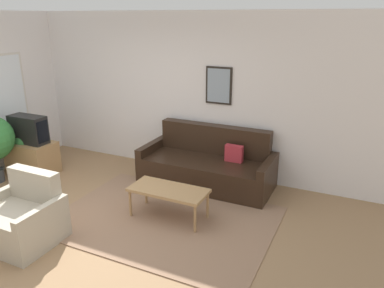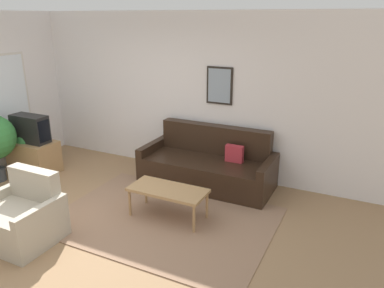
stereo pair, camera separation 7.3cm
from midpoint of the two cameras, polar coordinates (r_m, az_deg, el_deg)
ground_plane at (r=5.14m, az=-16.84°, el=-12.45°), size 16.00×16.00×0.00m
area_rug at (r=5.17m, az=-3.93°, el=-11.36°), size 2.88×2.06×0.01m
wall_back at (r=6.57m, az=-3.04°, el=7.86°), size 8.00×0.09×2.70m
couch at (r=6.07m, az=2.84°, el=-3.36°), size 2.12×0.90×0.92m
coffee_table at (r=5.05m, az=-3.28°, el=-7.21°), size 1.05×0.48×0.43m
tv_stand at (r=7.08m, az=-22.64°, el=-1.82°), size 0.80×0.51×0.56m
tv at (r=6.92m, az=-23.15°, el=2.16°), size 0.66×0.28×0.47m
armchair at (r=5.06m, az=-24.20°, el=-10.27°), size 0.90×0.76×0.83m
potted_plant_by_window at (r=7.13m, az=-23.26°, el=-0.23°), size 0.44×0.44×0.75m
potted_plant_small at (r=7.16m, az=-22.34°, el=0.06°), size 0.45×0.45×0.75m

